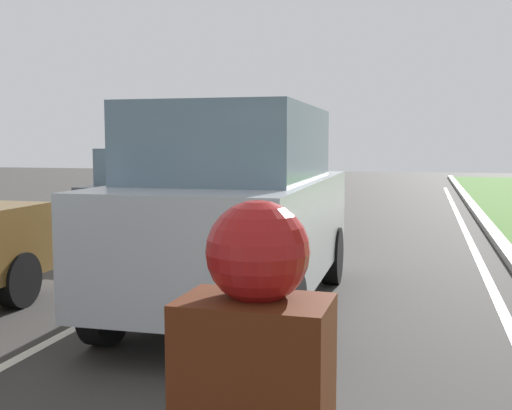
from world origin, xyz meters
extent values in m
plane|color=#383533|center=(0.00, 14.00, 0.00)|extent=(60.00, 60.00, 0.00)
cube|color=silver|center=(-0.70, 14.00, 0.00)|extent=(0.12, 32.00, 0.01)
cube|color=silver|center=(3.60, 14.00, 0.00)|extent=(0.12, 32.00, 0.01)
cube|color=#9E9B93|center=(4.10, 14.00, 0.06)|extent=(0.24, 48.00, 0.12)
cube|color=#B7BABF|center=(0.69, 9.49, 0.93)|extent=(1.97, 4.53, 1.10)
cube|color=slate|center=(0.70, 9.34, 1.88)|extent=(1.74, 2.73, 0.80)
cylinder|color=black|center=(-0.20, 11.00, 0.38)|extent=(0.23, 0.76, 0.76)
cylinder|color=black|center=(1.54, 11.03, 0.38)|extent=(0.23, 0.76, 0.76)
cylinder|color=black|center=(-0.16, 7.94, 0.38)|extent=(0.23, 0.76, 0.76)
cylinder|color=black|center=(1.59, 7.97, 0.38)|extent=(0.23, 0.76, 0.76)
cylinder|color=black|center=(-1.77, 8.87, 0.32)|extent=(0.24, 0.65, 0.64)
cube|color=#474C51|center=(-2.53, 14.41, 0.70)|extent=(1.73, 3.74, 0.80)
cube|color=slate|center=(-2.53, 14.16, 1.44)|extent=(1.53, 1.94, 0.68)
cylinder|color=black|center=(-3.32, 15.65, 0.30)|extent=(0.24, 0.61, 0.60)
cylinder|color=black|center=(-1.81, 15.68, 0.30)|extent=(0.24, 0.61, 0.60)
cylinder|color=black|center=(-3.26, 13.13, 0.30)|extent=(0.24, 0.61, 0.60)
cylinder|color=black|center=(-1.75, 13.17, 0.30)|extent=(0.24, 0.61, 0.60)
cube|color=#4C1E0C|center=(2.28, 4.34, 1.18)|extent=(0.40, 0.27, 0.60)
sphere|color=maroon|center=(2.28, 4.37, 1.60)|extent=(0.28, 0.28, 0.28)
camera|label=1|loc=(2.70, 2.79, 1.89)|focal=43.71mm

